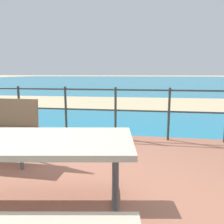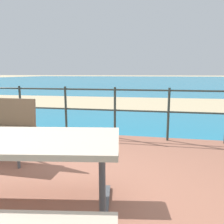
{
  "view_description": "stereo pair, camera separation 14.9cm",
  "coord_description": "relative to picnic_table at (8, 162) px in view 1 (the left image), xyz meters",
  "views": [
    {
      "loc": [
        0.59,
        -1.67,
        1.28
      ],
      "look_at": [
        -0.12,
        2.76,
        0.5
      ],
      "focal_mm": 35.78,
      "sensor_mm": 36.0,
      "label": 1
    },
    {
      "loc": [
        0.73,
        -1.65,
        1.28
      ],
      "look_at": [
        -0.12,
        2.76,
        0.5
      ],
      "focal_mm": 35.78,
      "sensor_mm": 36.0,
      "label": 2
    }
  ],
  "objects": [
    {
      "name": "ground_plane",
      "position": [
        0.4,
        0.28,
        -0.65
      ],
      "size": [
        240.0,
        240.0,
        0.0
      ],
      "primitive_type": "plane",
      "color": "tan"
    },
    {
      "name": "patio_paving",
      "position": [
        0.4,
        0.28,
        -0.62
      ],
      "size": [
        6.4,
        5.2,
        0.06
      ],
      "primitive_type": "cube",
      "color": "#935B47",
      "rests_on": "ground"
    },
    {
      "name": "sea_water",
      "position": [
        0.4,
        40.28,
        -0.64
      ],
      "size": [
        90.0,
        90.0,
        0.01
      ],
      "primitive_type": "cube",
      "color": "teal",
      "rests_on": "ground"
    },
    {
      "name": "beach_strip",
      "position": [
        0.4,
        8.31,
        -0.64
      ],
      "size": [
        54.08,
        5.46,
        0.01
      ],
      "primitive_type": "cube",
      "rotation": [
        0.0,
        0.0,
        0.02
      ],
      "color": "tan",
      "rests_on": "ground"
    },
    {
      "name": "picnic_table",
      "position": [
        0.0,
        0.0,
        0.0
      ],
      "size": [
        1.99,
        1.67,
        0.76
      ],
      "rotation": [
        0.0,
        0.0,
        0.16
      ],
      "color": "tan",
      "rests_on": "patio_paving"
    },
    {
      "name": "railing_fence",
      "position": [
        0.4,
        2.72,
        0.01
      ],
      "size": [
        5.94,
        0.04,
        0.97
      ],
      "color": "#2D3833",
      "rests_on": "patio_paving"
    }
  ]
}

